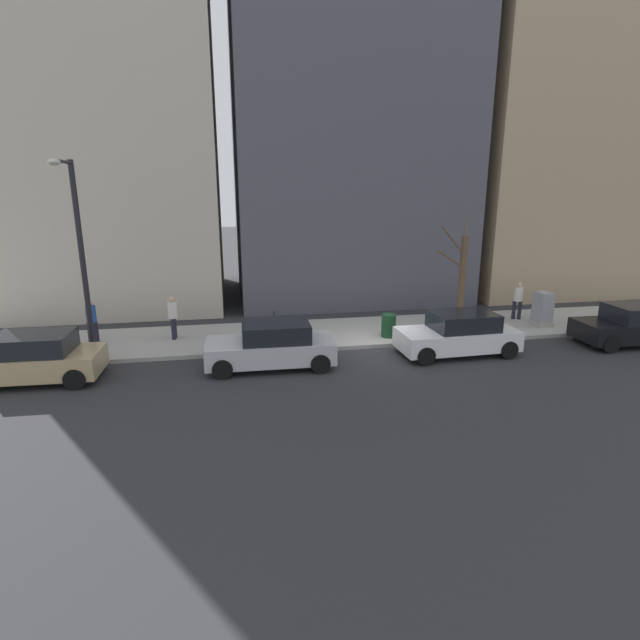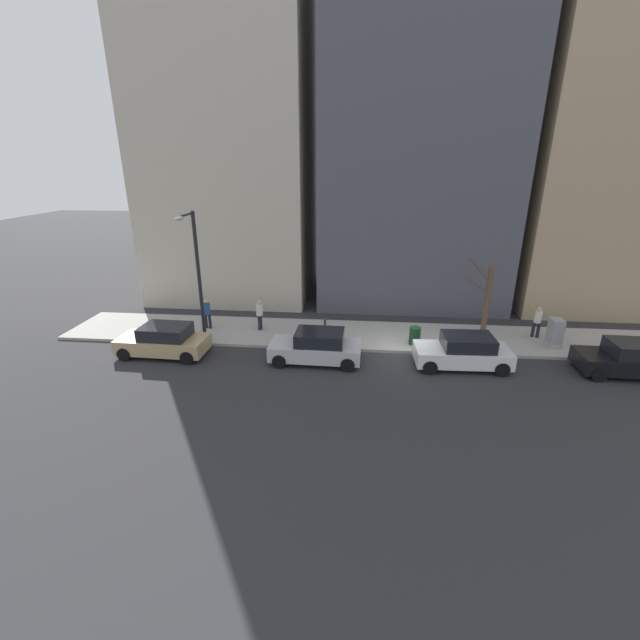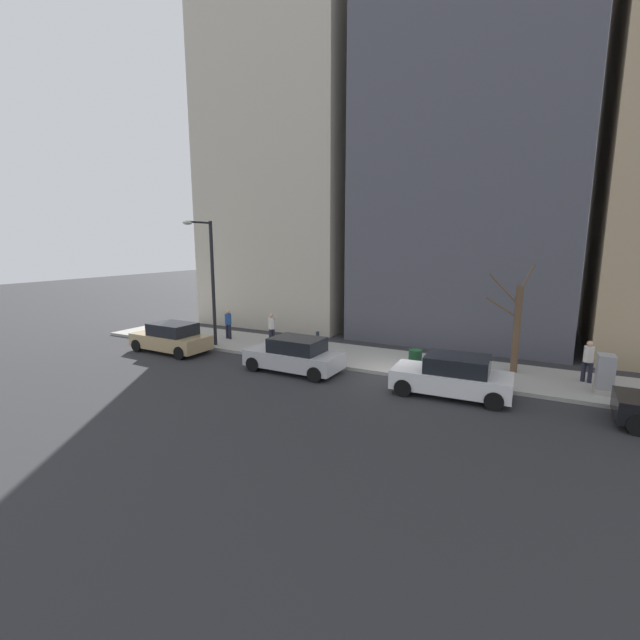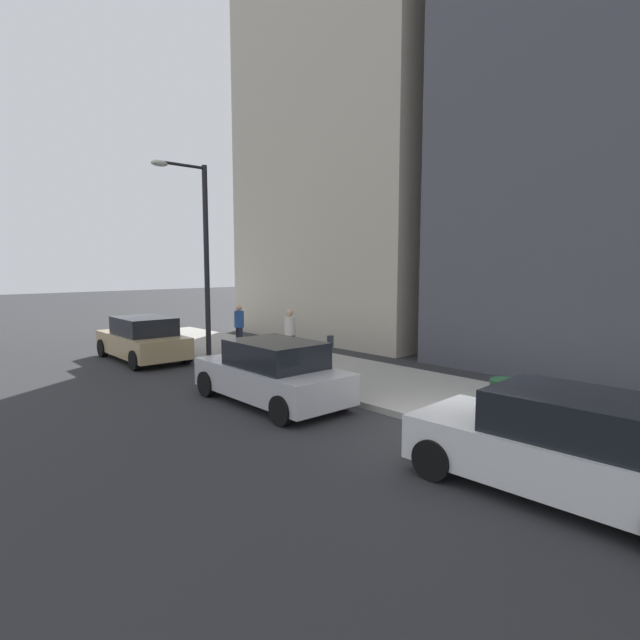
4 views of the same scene
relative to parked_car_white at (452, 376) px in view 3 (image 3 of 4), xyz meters
The scene contains 15 objects.
ground_plane 2.84m from the parked_car_white, 65.68° to the left, with size 120.00×120.00×0.00m, color #2B2B2D.
sidewalk 4.06m from the parked_car_white, 38.59° to the left, with size 4.00×36.00×0.15m, color #9E9B93.
parked_car_white is the anchor object (origin of this frame).
parked_car_silver 6.67m from the parked_car_white, 90.99° to the left, with size 1.99×4.23×1.52m.
parked_car_tan 14.05m from the parked_car_white, 90.41° to the left, with size 2.04×4.25×1.52m.
parking_meter 6.62m from the parked_car_white, 76.20° to the left, with size 0.14×0.10×1.35m.
utility_box 5.49m from the parked_car_white, 63.73° to the right, with size 0.83×0.61×1.43m.
streetlamp 13.18m from the parked_car_white, 83.66° to the left, with size 1.97×0.32×6.50m.
bare_tree 4.38m from the parked_car_white, 25.90° to the right, with size 1.06×1.76×4.53m.
trash_bin 2.81m from the parked_car_white, 43.66° to the left, with size 0.56×0.56×0.90m, color #14381E.
pedestrian_near_meter 5.74m from the parked_car_white, 51.25° to the right, with size 0.36×0.38×1.66m.
pedestrian_midblock 10.66m from the parked_car_white, 72.09° to the left, with size 0.40×0.36×1.66m.
pedestrian_far_corner 13.43m from the parked_car_white, 76.25° to the left, with size 0.36×0.40×1.66m.
office_block_center 15.94m from the parked_car_white, ahead, with size 11.55×11.55×21.23m, color #4C4C56.
office_tower_right 20.61m from the parked_car_white, 48.80° to the left, with size 10.26×10.26×22.07m, color #BCB29E.
Camera 3 is at (-16.68, -5.15, 5.54)m, focal length 24.00 mm.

